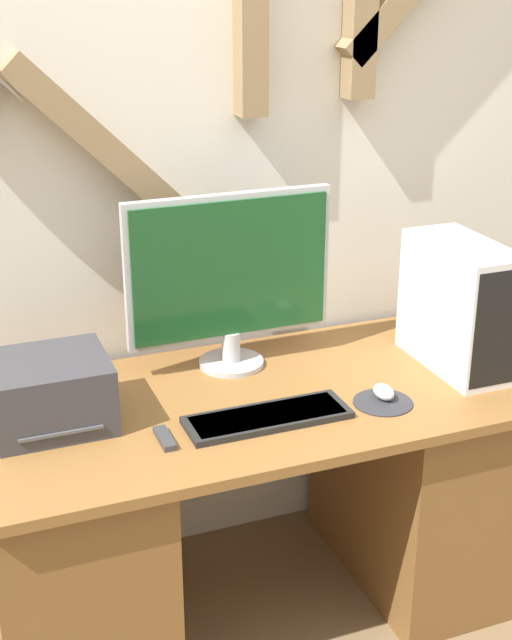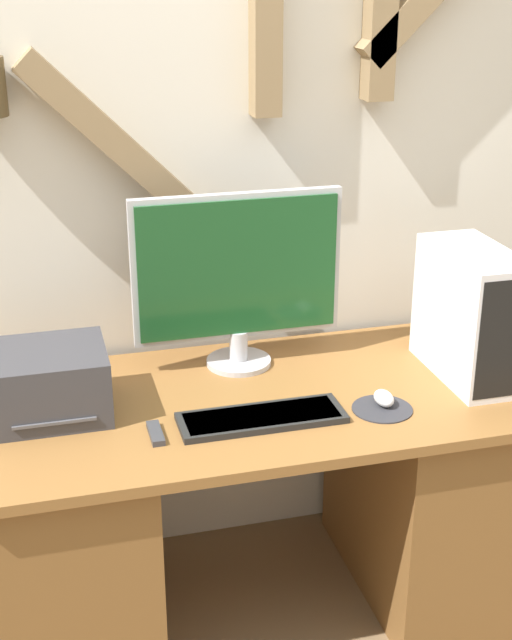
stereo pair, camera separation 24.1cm
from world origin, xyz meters
name	(u,v)px [view 1 (the left image)]	position (x,y,z in m)	size (l,w,h in m)	color
wall_back	(206,142)	(0.01, 0.82, 1.36)	(6.40, 0.19, 2.70)	silver
desk	(257,501)	(0.00, 0.38, 0.38)	(1.57, 0.76, 0.73)	brown
monitor	(228,275)	(0.00, 0.60, 1.01)	(0.62, 0.20, 0.53)	#B7B7BC
keyboard	(268,417)	(-0.03, 0.24, 0.74)	(0.44, 0.15, 0.02)	black
mousepad	(383,403)	(0.31, 0.21, 0.73)	(0.17, 0.17, 0.00)	#2D2D33
mouse	(384,392)	(0.32, 0.23, 0.75)	(0.05, 0.08, 0.04)	silver
computer_tower	(460,306)	(0.63, 0.36, 0.92)	(0.19, 0.40, 0.38)	white
printer	(51,392)	(-0.56, 0.43, 0.82)	(0.30, 0.28, 0.18)	#38383D
remote_control	(165,438)	(-0.31, 0.23, 0.73)	(0.03, 0.11, 0.02)	#38383D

